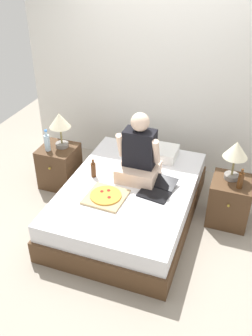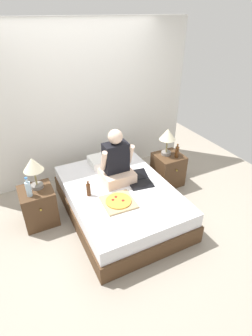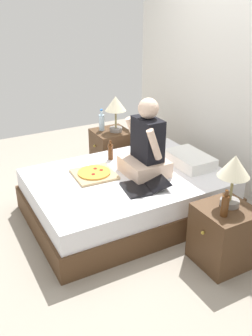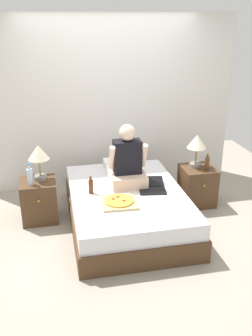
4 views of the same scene
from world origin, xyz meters
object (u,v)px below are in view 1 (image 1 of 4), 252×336
Objects in this scene: nightstand_right at (230,201)px; pizza_box at (106,196)px; water_bottle at (47,142)px; beer_bottle_on_bed at (93,170)px; nightstand_left at (60,166)px; beer_bottle at (241,180)px; person_seated at (139,155)px; bed at (129,202)px; laptop at (157,190)px; lamp_on_left_nightstand at (60,123)px; lamp_on_right_nightstand at (236,152)px.

nightstand_right is 1.40m from pizza_box.
water_bottle reaches higher than beer_bottle_on_bed.
nightstand_left is 2.13m from nightstand_right.
beer_bottle reaches higher than beer_bottle_on_bed.
pizza_box is at bearing -152.15° from nightstand_right.
beer_bottle is 1.10m from person_seated.
water_bottle is 0.52× the size of nightstand_right.
beer_bottle_on_bed is at bearing 176.29° from bed.
bed is at bearing -161.94° from nightstand_right.
bed is 0.40m from laptop.
nightstand_left is at bearing -128.63° from lamp_on_left_nightstand.
bed is 4.71× the size of pizza_box.
beer_bottle_on_bed is at bearing 177.19° from laptop.
nightstand_right is at bearing 8.91° from person_seated.
bed is at bearing -103.63° from person_seated.
person_seated reaches higher than lamp_on_left_nightstand.
lamp_on_right_nightstand is at bearing 29.37° from laptop.
bed is at bearing -21.18° from lamp_on_left_nightstand.
person_seated is at bearing 76.37° from bed.
beer_bottle_on_bed reaches higher than nightstand_right.
beer_bottle_on_bed is at bearing -32.08° from lamp_on_left_nightstand.
lamp_on_left_nightstand is at bearing 180.00° from lamp_on_right_nightstand.
nightstand_left is 0.76m from beer_bottle_on_bed.
person_seated reaches higher than laptop.
water_bottle reaches higher than pizza_box.
lamp_on_right_nightstand is at bearing 11.97° from person_seated.
lamp_on_right_nightstand is 0.91m from laptop.
lamp_on_right_nightstand is (1.04, 0.40, 0.64)m from bed.
beer_bottle_on_bed reaches higher than bed.
beer_bottle is 1.41m from pizza_box.
pizza_box is at bearing -149.73° from lamp_on_right_nightstand.
person_seated is at bearing -176.85° from beer_bottle.
beer_bottle is at bearing -3.97° from lamp_on_left_nightstand.
pizza_box is (-0.47, -0.29, -0.00)m from laptop.
lamp_on_right_nightstand is 0.29m from beer_bottle.
lamp_on_left_nightstand is 1.07× the size of pizza_box.
water_bottle is 1.15m from pizza_box.
laptop is at bearing 31.62° from pizza_box.
nightstand_left is (-1.07, 0.35, 0.04)m from bed.
laptop is 1.09× the size of pizza_box.
beer_bottle is (0.10, -0.15, -0.23)m from lamp_on_right_nightstand.
bed is at bearing -3.71° from beer_bottle_on_bed.
beer_bottle is 0.50× the size of laptop.
nightstand_left is 1.17× the size of laptop.
pizza_box is at bearing -49.05° from beer_bottle_on_bed.
lamp_on_left_nightstand reaches higher than pizza_box.
laptop is at bearing -16.86° from lamp_on_left_nightstand.
lamp_on_right_nightstand is 1.43m from pizza_box.
bed is 0.55m from person_seated.
laptop is (-0.75, -0.36, 0.21)m from nightstand_right.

